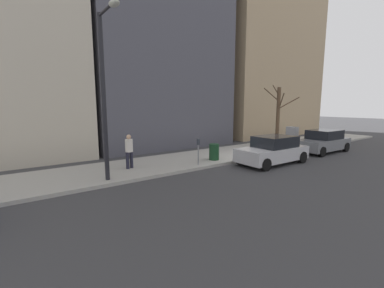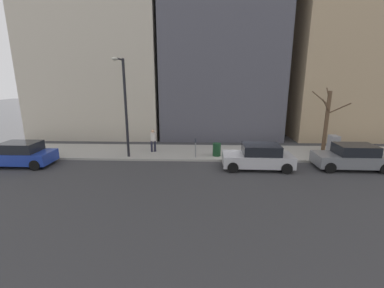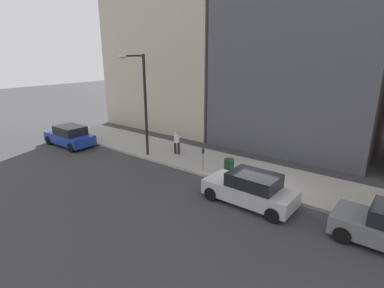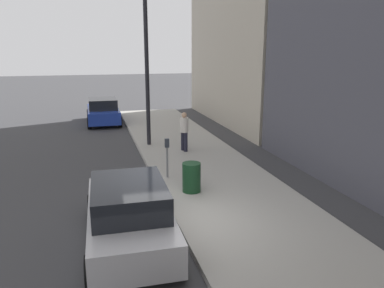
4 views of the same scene
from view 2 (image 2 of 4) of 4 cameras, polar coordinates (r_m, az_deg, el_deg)
ground_plane at (r=17.50m, az=12.22°, el=-3.95°), size 120.00×120.00×0.00m
sidewalk at (r=19.37m, az=11.22°, el=-1.93°), size 4.00×36.00×0.15m
parked_car_grey at (r=18.44m, az=31.95°, el=-2.50°), size 2.01×4.24×1.52m
parked_car_silver at (r=16.21m, az=14.49°, el=-2.80°), size 2.01×4.24×1.52m
parked_car_blue at (r=19.57m, az=-33.99°, el=-1.93°), size 1.94×4.21×1.52m
parking_meter at (r=17.39m, az=0.79°, el=-0.39°), size 0.14×0.10×1.35m
utility_box at (r=20.45m, az=28.86°, el=-0.34°), size 0.83×0.61×1.43m
streetlamp at (r=17.46m, az=-14.84°, el=9.32°), size 1.97×0.32×6.50m
bare_tree at (r=21.27m, az=27.74°, el=4.82°), size 1.94×1.97×4.63m
trash_bin at (r=17.95m, az=5.51°, el=-1.25°), size 0.56×0.56×0.90m
pedestrian_near_meter at (r=19.03m, az=-8.64°, el=1.04°), size 0.36×0.39×1.66m
office_tower_left at (r=32.48m, az=31.85°, el=22.58°), size 12.75×12.75×22.51m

